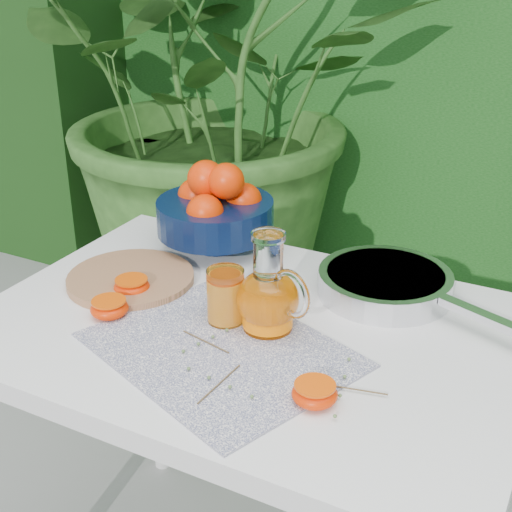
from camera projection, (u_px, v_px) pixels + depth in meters
The scene contains 10 objects.
potted_plant_left at pixel (227, 87), 2.62m from camera, with size 1.75×1.75×1.75m, color #29511C.
white_table at pixel (251, 361), 1.35m from camera, with size 1.00×0.70×0.75m.
placemat at pixel (220, 350), 1.23m from camera, with size 0.43×0.34×0.00m, color #0C1444.
cutting_board at pixel (131, 279), 1.46m from camera, with size 0.26×0.26×0.02m, color #B0744F.
fruit_bowl at pixel (216, 209), 1.58m from camera, with size 0.31×0.31×0.21m.
juice_pitcher at pixel (269, 297), 1.26m from camera, with size 0.17×0.15×0.19m.
juice_tumbler at pixel (226, 297), 1.30m from camera, with size 0.09×0.09×0.10m.
saute_pan at pixel (387, 283), 1.40m from camera, with size 0.48×0.34×0.05m.
orange_halves at pixel (176, 324), 1.28m from camera, with size 0.53×0.23×0.03m.
thyme_sprigs at pixel (257, 370), 1.16m from camera, with size 0.39×0.22×0.01m.
Camera 1 is at (0.42, -1.01, 1.42)m, focal length 50.00 mm.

